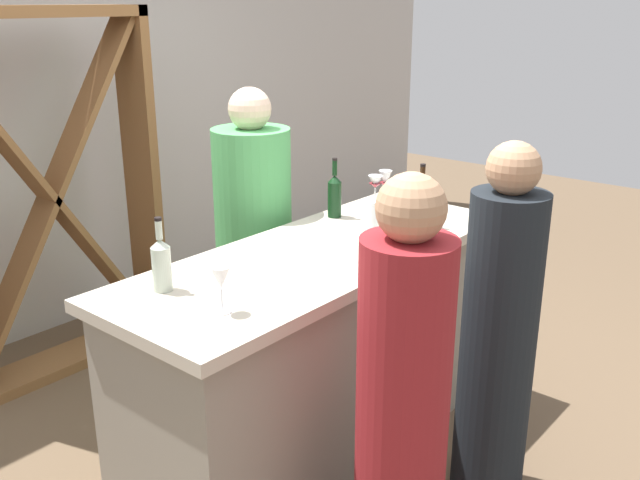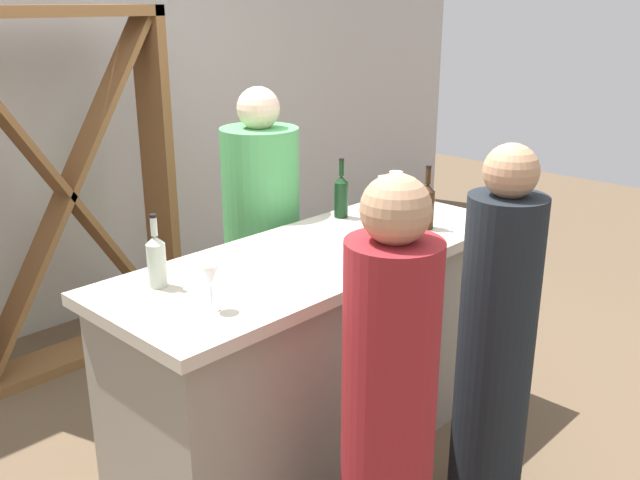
# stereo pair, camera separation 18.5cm
# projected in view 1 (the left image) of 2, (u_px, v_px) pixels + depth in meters

# --- Properties ---
(ground_plane) EXTENTS (12.00, 12.00, 0.00)m
(ground_plane) POSITION_uv_depth(u_px,v_px,m) (320.00, 445.00, 3.35)
(ground_plane) COLOR brown
(back_wall) EXTENTS (8.00, 0.10, 2.80)m
(back_wall) POSITION_uv_depth(u_px,v_px,m) (41.00, 108.00, 4.24)
(back_wall) COLOR #BCB7B2
(back_wall) RESTS_ON ground
(bar_counter) EXTENTS (2.00, 0.75, 0.99)m
(bar_counter) POSITION_uv_depth(u_px,v_px,m) (320.00, 352.00, 3.19)
(bar_counter) COLOR gray
(bar_counter) RESTS_ON ground
(wine_rack) EXTENTS (1.28, 0.28, 1.99)m
(wine_rack) POSITION_uv_depth(u_px,v_px,m) (49.00, 199.00, 3.80)
(wine_rack) COLOR brown
(wine_rack) RESTS_ON ground
(wine_bottle_leftmost_clear_pale) EXTENTS (0.07, 0.07, 0.28)m
(wine_bottle_leftmost_clear_pale) POSITION_uv_depth(u_px,v_px,m) (161.00, 263.00, 2.59)
(wine_bottle_leftmost_clear_pale) COLOR #B7C6B2
(wine_bottle_leftmost_clear_pale) RESTS_ON bar_counter
(wine_bottle_second_left_clear_pale) EXTENTS (0.07, 0.07, 0.30)m
(wine_bottle_second_left_clear_pale) POSITION_uv_depth(u_px,v_px,m) (385.00, 228.00, 2.97)
(wine_bottle_second_left_clear_pale) COLOR #B7C6B2
(wine_bottle_second_left_clear_pale) RESTS_ON bar_counter
(wine_bottle_center_dark_green) EXTENTS (0.07, 0.07, 0.30)m
(wine_bottle_center_dark_green) POSITION_uv_depth(u_px,v_px,m) (335.00, 195.00, 3.48)
(wine_bottle_center_dark_green) COLOR black
(wine_bottle_center_dark_green) RESTS_ON bar_counter
(wine_bottle_second_right_amber_brown) EXTENTS (0.07, 0.07, 0.30)m
(wine_bottle_second_right_amber_brown) POSITION_uv_depth(u_px,v_px,m) (421.00, 203.00, 3.33)
(wine_bottle_second_right_amber_brown) COLOR #331E0F
(wine_bottle_second_right_amber_brown) RESTS_ON bar_counter
(wine_glass_near_left) EXTENTS (0.07, 0.07, 0.17)m
(wine_glass_near_left) POSITION_uv_depth(u_px,v_px,m) (221.00, 279.00, 2.40)
(wine_glass_near_left) COLOR white
(wine_glass_near_left) RESTS_ON bar_counter
(wine_glass_near_center) EXTENTS (0.07, 0.07, 0.16)m
(wine_glass_near_center) POSITION_uv_depth(u_px,v_px,m) (385.00, 180.00, 3.80)
(wine_glass_near_center) COLOR white
(wine_glass_near_center) RESTS_ON bar_counter
(wine_glass_near_right) EXTENTS (0.08, 0.08, 0.14)m
(wine_glass_near_right) POSITION_uv_depth(u_px,v_px,m) (375.00, 183.00, 3.74)
(wine_glass_near_right) COLOR white
(wine_glass_near_right) RESTS_ON bar_counter
(water_pitcher) EXTENTS (0.12, 0.12, 0.20)m
(water_pitcher) POSITION_uv_depth(u_px,v_px,m) (378.00, 222.00, 3.10)
(water_pitcher) COLOR silver
(water_pitcher) RESTS_ON bar_counter
(person_left_guest) EXTENTS (0.39, 0.39, 1.53)m
(person_left_guest) POSITION_uv_depth(u_px,v_px,m) (498.00, 340.00, 2.83)
(person_left_guest) COLOR black
(person_left_guest) RESTS_ON ground
(person_center_guest) EXTENTS (0.39, 0.39, 1.51)m
(person_center_guest) POSITION_uv_depth(u_px,v_px,m) (403.00, 401.00, 2.41)
(person_center_guest) COLOR maroon
(person_center_guest) RESTS_ON ground
(person_server_behind) EXTENTS (0.48, 0.48, 1.62)m
(person_server_behind) POSITION_uv_depth(u_px,v_px,m) (254.00, 256.00, 3.70)
(person_server_behind) COLOR #4CA559
(person_server_behind) RESTS_ON ground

